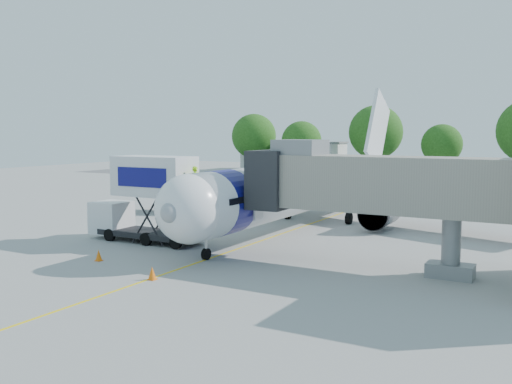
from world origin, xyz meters
The scene contains 14 objects.
ground centered at (0.00, 0.00, 0.00)m, with size 160.00×160.00×0.00m, color #9A9A97.
guidance_line centered at (0.00, 0.00, 0.01)m, with size 0.15×70.00×0.01m, color yellow.
taxiway_strip centered at (0.00, 42.00, 0.00)m, with size 120.00×10.00×0.01m, color #59595B.
aircraft centered at (0.00, 4.12, 2.95)m, with size 34.17×37.73×11.35m.
jet_bridge centered at (7.99, -7.00, 4.34)m, with size 13.90×3.20×6.60m.
catering_hiloader centered at (-6.26, -7.00, 2.76)m, with size 8.50×2.44×5.50m.
ground_tug centered at (-1.00, -18.84, 0.72)m, with size 3.68×2.35×1.37m.
safety_cone_a centered at (0.18, -14.31, 0.31)m, with size 0.41×0.41×0.64m.
safety_cone_b centered at (-4.96, -12.61, 0.29)m, with size 0.38×0.38×0.61m.
outbuilding_left centered at (-28.00, 60.00, 2.66)m, with size 18.40×8.40×5.30m.
tree_a centered at (-34.11, 56.08, 6.28)m, with size 8.12×8.12×10.35m.
tree_b centered at (-24.19, 55.34, 5.42)m, with size 7.00×7.00×8.93m.
tree_c centered at (-12.15, 59.02, 7.00)m, with size 9.05×9.05×11.54m.
tree_d centered at (-1.44, 59.91, 5.04)m, with size 6.52×6.52×8.31m.
Camera 1 is at (17.50, -35.05, 7.00)m, focal length 40.00 mm.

